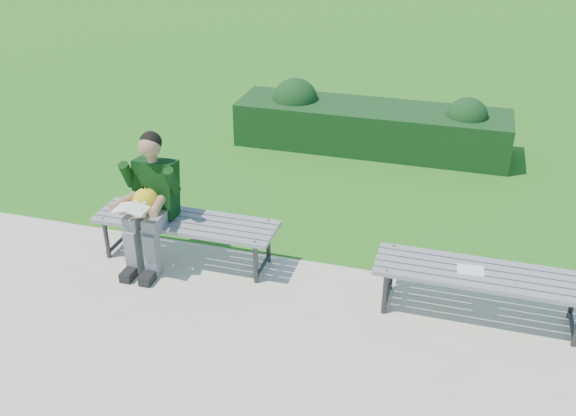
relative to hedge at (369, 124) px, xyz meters
The scene contains 7 objects.
ground 3.14m from the hedge, 90.35° to the right, with size 80.00×80.00×0.00m.
walkway 4.89m from the hedge, 90.22° to the right, with size 30.00×3.50×0.02m.
hedge is the anchor object (origin of this frame).
bench_left 3.63m from the hedge, 109.19° to the right, with size 1.80×0.50×0.46m.
bench_right 3.90m from the hedge, 65.93° to the right, with size 1.80×0.50×0.46m.
seated_boy 3.85m from the hedge, 112.96° to the right, with size 0.56×0.76×1.31m.
paper_sheet 3.86m from the hedge, 67.29° to the right, with size 0.23×0.17×0.01m.
Camera 1 is at (1.31, -5.23, 3.47)m, focal length 40.00 mm.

